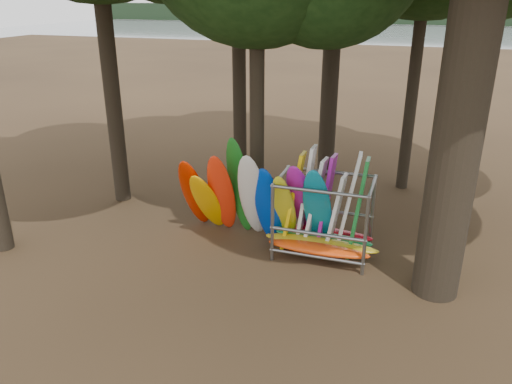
% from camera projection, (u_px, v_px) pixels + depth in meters
% --- Properties ---
extents(ground, '(120.00, 120.00, 0.00)m').
position_uv_depth(ground, '(263.00, 265.00, 12.98)').
color(ground, '#47331E').
rests_on(ground, ground).
extents(lake, '(160.00, 160.00, 0.00)m').
position_uv_depth(lake, '(401.00, 46.00, 65.77)').
color(lake, gray).
rests_on(lake, ground).
extents(far_shore, '(160.00, 4.00, 4.00)m').
position_uv_depth(far_shore, '(416.00, 15.00, 109.03)').
color(far_shore, black).
rests_on(far_shore, ground).
extents(kayak_row, '(4.46, 2.20, 3.23)m').
position_uv_depth(kayak_row, '(256.00, 200.00, 13.70)').
color(kayak_row, '#B31C00').
rests_on(kayak_row, ground).
extents(storage_rack, '(3.07, 1.56, 2.90)m').
position_uv_depth(storage_rack, '(323.00, 220.00, 13.20)').
color(storage_rack, slate).
rests_on(storage_rack, ground).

